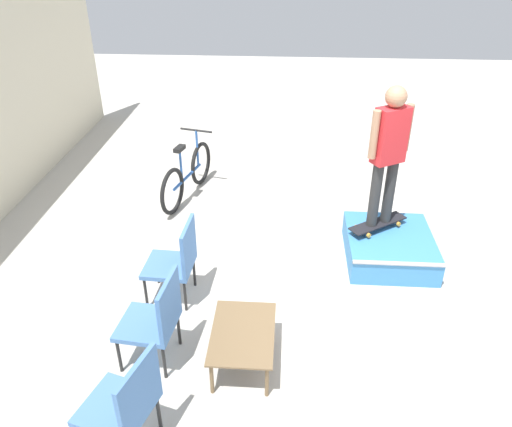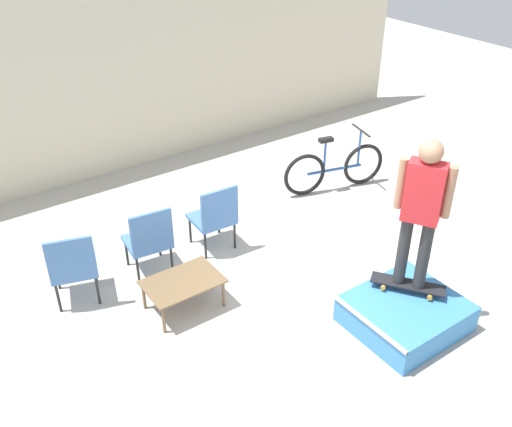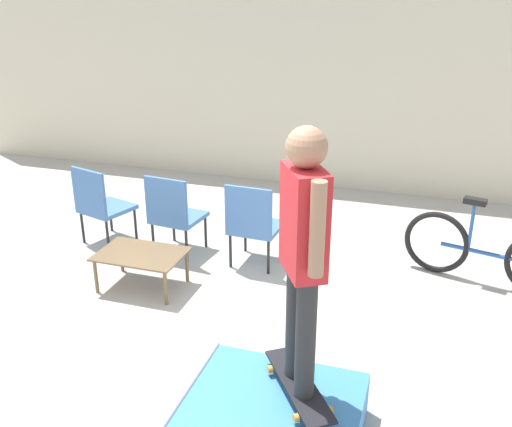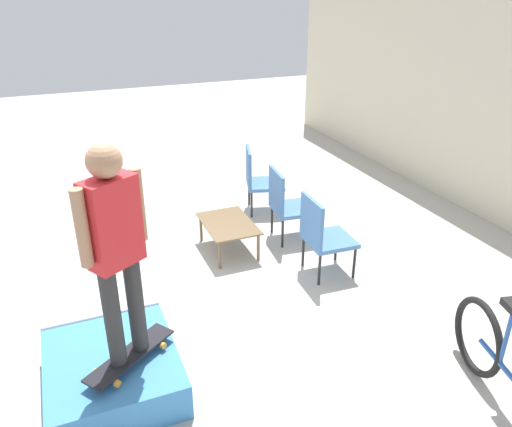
# 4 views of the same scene
# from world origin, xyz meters

# --- Properties ---
(ground_plane) EXTENTS (24.00, 24.00, 0.00)m
(ground_plane) POSITION_xyz_m (0.00, 0.00, 0.00)
(ground_plane) COLOR #B7B2A8
(house_wall_back) EXTENTS (12.00, 0.06, 3.00)m
(house_wall_back) POSITION_xyz_m (0.00, 4.68, 1.50)
(house_wall_back) COLOR beige
(house_wall_back) RESTS_ON ground_plane
(skate_ramp_box) EXTENTS (1.20, 1.05, 0.35)m
(skate_ramp_box) POSITION_xyz_m (0.96, -0.74, 0.17)
(skate_ramp_box) COLOR #3D84C6
(skate_ramp_box) RESTS_ON ground_plane
(skateboard_on_ramp) EXTENTS (0.64, 0.78, 0.07)m
(skateboard_on_ramp) POSITION_xyz_m (1.11, -0.59, 0.41)
(skateboard_on_ramp) COLOR black
(skateboard_on_ramp) RESTS_ON skate_ramp_box
(person_skater) EXTENTS (0.37, 0.50, 1.74)m
(person_skater) POSITION_xyz_m (1.11, -0.59, 1.45)
(person_skater) COLOR #2D2D2D
(person_skater) RESTS_ON skateboard_on_ramp
(coffee_table) EXTENTS (0.87, 0.59, 0.38)m
(coffee_table) POSITION_xyz_m (-0.90, 0.94, 0.34)
(coffee_table) COLOR brown
(coffee_table) RESTS_ON ground_plane
(patio_chair_left) EXTENTS (0.65, 0.65, 0.96)m
(patio_chair_left) POSITION_xyz_m (-1.87, 1.75, 0.53)
(patio_chair_left) COLOR black
(patio_chair_left) RESTS_ON ground_plane
(patio_chair_center) EXTENTS (0.57, 0.57, 0.96)m
(patio_chair_center) POSITION_xyz_m (-0.91, 1.74, 0.53)
(patio_chair_center) COLOR black
(patio_chair_center) RESTS_ON ground_plane
(patio_chair_right) EXTENTS (0.54, 0.54, 0.96)m
(patio_chair_right) POSITION_xyz_m (0.03, 1.74, 0.53)
(patio_chair_right) COLOR black
(patio_chair_right) RESTS_ON ground_plane
(bicycle) EXTENTS (1.68, 0.60, 0.96)m
(bicycle) POSITION_xyz_m (2.43, 2.09, 0.37)
(bicycle) COLOR black
(bicycle) RESTS_ON ground_plane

